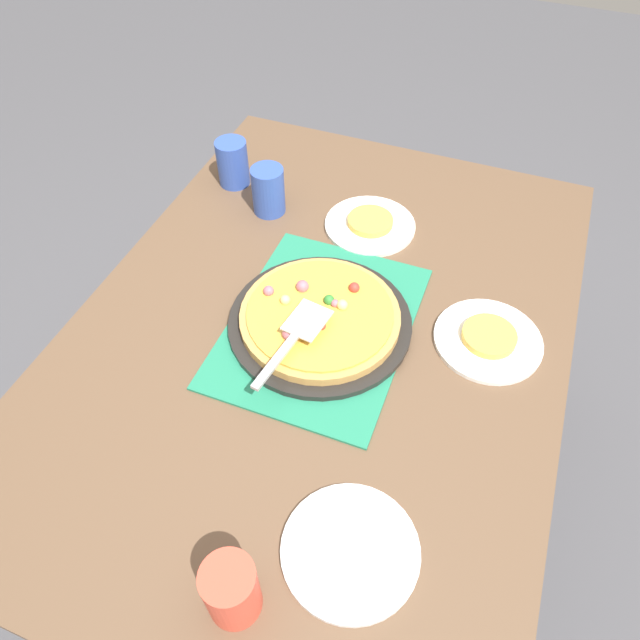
# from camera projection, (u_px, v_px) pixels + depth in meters

# --- Properties ---
(ground_plane) EXTENTS (8.00, 8.00, 0.00)m
(ground_plane) POSITION_uv_depth(u_px,v_px,m) (320.00, 484.00, 1.80)
(ground_plane) COLOR #4C4C51
(dining_table) EXTENTS (1.40, 1.00, 0.75)m
(dining_table) POSITION_uv_depth(u_px,v_px,m) (320.00, 358.00, 1.31)
(dining_table) COLOR brown
(dining_table) RESTS_ON ground_plane
(placemat) EXTENTS (0.48, 0.36, 0.01)m
(placemat) POSITION_uv_depth(u_px,v_px,m) (320.00, 325.00, 1.23)
(placemat) COLOR #237F5B
(placemat) RESTS_ON dining_table
(pizza_pan) EXTENTS (0.38, 0.38, 0.01)m
(pizza_pan) POSITION_uv_depth(u_px,v_px,m) (320.00, 322.00, 1.22)
(pizza_pan) COLOR black
(pizza_pan) RESTS_ON placemat
(pizza) EXTENTS (0.33, 0.33, 0.05)m
(pizza) POSITION_uv_depth(u_px,v_px,m) (320.00, 316.00, 1.20)
(pizza) COLOR tan
(pizza) RESTS_ON pizza_pan
(plate_near_left) EXTENTS (0.22, 0.22, 0.01)m
(plate_near_left) POSITION_uv_depth(u_px,v_px,m) (488.00, 340.00, 1.20)
(plate_near_left) COLOR white
(plate_near_left) RESTS_ON dining_table
(plate_far_right) EXTENTS (0.22, 0.22, 0.01)m
(plate_far_right) POSITION_uv_depth(u_px,v_px,m) (369.00, 225.00, 1.43)
(plate_far_right) COLOR white
(plate_far_right) RESTS_ON dining_table
(plate_side) EXTENTS (0.22, 0.22, 0.01)m
(plate_side) POSITION_uv_depth(u_px,v_px,m) (350.00, 550.00, 0.92)
(plate_side) COLOR white
(plate_side) RESTS_ON dining_table
(served_slice_left) EXTENTS (0.11, 0.11, 0.02)m
(served_slice_left) POSITION_uv_depth(u_px,v_px,m) (489.00, 336.00, 1.19)
(served_slice_left) COLOR #EAB747
(served_slice_left) RESTS_ON plate_near_left
(served_slice_right) EXTENTS (0.11, 0.11, 0.02)m
(served_slice_right) POSITION_uv_depth(u_px,v_px,m) (369.00, 221.00, 1.42)
(served_slice_right) COLOR #EAB747
(served_slice_right) RESTS_ON plate_far_right
(cup_near) EXTENTS (0.08, 0.08, 0.12)m
(cup_near) POSITION_uv_depth(u_px,v_px,m) (232.00, 590.00, 0.83)
(cup_near) COLOR #E04C38
(cup_near) RESTS_ON dining_table
(cup_far) EXTENTS (0.08, 0.08, 0.12)m
(cup_far) POSITION_uv_depth(u_px,v_px,m) (268.00, 190.00, 1.43)
(cup_far) COLOR #3351AD
(cup_far) RESTS_ON dining_table
(cup_corner) EXTENTS (0.08, 0.08, 0.12)m
(cup_corner) POSITION_uv_depth(u_px,v_px,m) (233.00, 163.00, 1.51)
(cup_corner) COLOR #3351AD
(cup_corner) RESTS_ON dining_table
(pizza_server) EXTENTS (0.23, 0.08, 0.01)m
(pizza_server) POSITION_uv_depth(u_px,v_px,m) (295.00, 337.00, 1.12)
(pizza_server) COLOR silver
(pizza_server) RESTS_ON pizza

